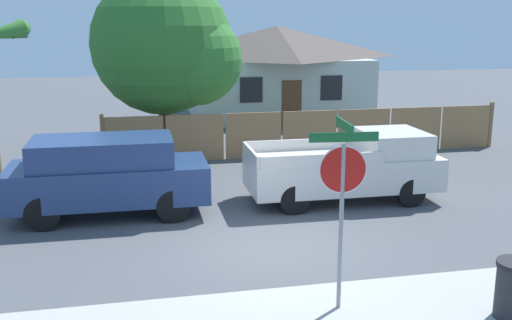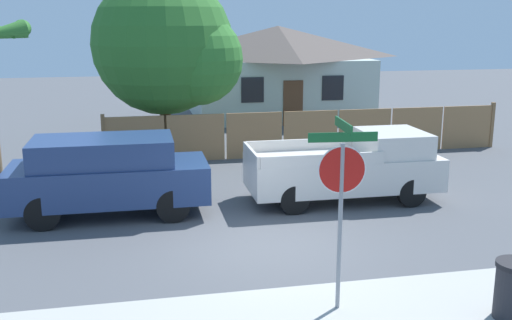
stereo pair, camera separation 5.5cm
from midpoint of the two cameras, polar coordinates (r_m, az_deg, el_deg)
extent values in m
plane|color=#4C4F54|center=(12.65, 1.25, -8.18)|extent=(80.00, 80.00, 0.00)
cube|color=#997047|center=(19.90, -11.35, 1.87)|extent=(1.91, 0.06, 1.56)
cube|color=#997047|center=(20.00, -5.66, 2.13)|extent=(1.91, 0.06, 1.56)
cube|color=#997047|center=(20.30, -0.08, 2.36)|extent=(1.91, 0.06, 1.56)
cube|color=#997047|center=(20.78, 5.30, 2.56)|extent=(1.91, 0.06, 1.56)
cube|color=#997047|center=(21.44, 10.39, 2.72)|extent=(1.91, 0.06, 1.56)
cube|color=#997047|center=(22.26, 15.14, 2.86)|extent=(1.91, 0.06, 1.56)
cube|color=#997047|center=(23.22, 19.53, 2.97)|extent=(1.91, 0.06, 1.56)
cube|color=brown|center=(19.91, -14.22, 1.88)|extent=(0.12, 0.12, 1.66)
cube|color=brown|center=(23.73, 21.59, 3.14)|extent=(0.12, 0.12, 1.66)
cube|color=#B2C1B7|center=(29.41, 2.12, 6.97)|extent=(8.14, 5.76, 2.81)
pyramid|color=#514742|center=(29.25, 2.16, 11.18)|extent=(8.79, 6.22, 1.51)
cube|color=black|center=(26.17, -0.27, 6.70)|extent=(1.00, 0.04, 1.10)
cube|color=black|center=(27.13, 7.38, 6.82)|extent=(1.00, 0.04, 1.10)
cube|color=brown|center=(26.67, 3.60, 5.43)|extent=(0.90, 0.04, 2.00)
cylinder|color=brown|center=(21.55, -8.53, 3.39)|extent=(0.40, 0.40, 1.96)
sphere|color=#2D6B28|center=(21.25, -8.79, 10.87)|extent=(4.87, 4.87, 4.87)
sphere|color=#31732C|center=(20.76, -5.59, 9.56)|extent=(3.17, 3.17, 3.17)
cone|color=#2D6B28|center=(15.90, -21.66, 11.15)|extent=(0.44, 1.49, 0.66)
cone|color=#2D6B28|center=(16.65, -22.63, 11.12)|extent=(1.51, 1.13, 0.66)
cube|color=navy|center=(14.77, -13.67, -2.03)|extent=(4.69, 1.96, 0.89)
cube|color=navy|center=(14.60, -14.29, 0.83)|extent=(3.28, 1.79, 0.63)
cube|color=black|center=(14.60, -8.19, 1.10)|extent=(0.07, 1.69, 0.53)
cylinder|color=black|center=(15.71, -8.18, -2.49)|extent=(0.79, 0.22, 0.79)
cylinder|color=black|center=(14.08, -7.79, -4.34)|extent=(0.79, 0.22, 0.79)
cylinder|color=black|center=(15.84, -18.71, -2.94)|extent=(0.79, 0.22, 0.79)
cylinder|color=black|center=(14.23, -19.55, -4.82)|extent=(0.79, 0.22, 0.79)
cube|color=silver|center=(15.69, 8.35, -1.12)|extent=(4.93, 2.00, 0.84)
cube|color=silver|center=(16.03, 13.00, 1.63)|extent=(1.59, 1.82, 0.60)
cube|color=silver|center=(16.18, 4.53, 1.48)|extent=(3.08, 0.10, 0.29)
cube|color=silver|center=(14.44, 6.53, -0.02)|extent=(3.08, 0.10, 0.29)
cube|color=silver|center=(14.93, -0.36, 0.52)|extent=(0.09, 1.87, 0.29)
cylinder|color=black|center=(17.13, 12.15, -1.44)|extent=(0.73, 0.22, 0.73)
cylinder|color=black|center=(15.60, 14.67, -3.03)|extent=(0.73, 0.22, 0.73)
cylinder|color=black|center=(16.18, 2.17, -2.01)|extent=(0.73, 0.22, 0.73)
cylinder|color=black|center=(14.55, 3.77, -3.78)|extent=(0.73, 0.22, 0.73)
cylinder|color=gray|center=(9.68, 8.16, -6.45)|extent=(0.07, 0.07, 2.76)
cylinder|color=red|center=(9.40, 8.35, -0.93)|extent=(0.73, 0.09, 0.73)
cylinder|color=white|center=(9.40, 8.35, -0.93)|extent=(0.77, 0.08, 0.77)
cube|color=#19602D|center=(9.29, 8.46, 2.17)|extent=(1.09, 0.12, 0.15)
cube|color=#19602D|center=(9.26, 8.50, 3.26)|extent=(0.11, 0.98, 0.15)
camera|label=1|loc=(0.03, -89.88, 0.03)|focal=42.00mm
camera|label=2|loc=(0.03, 90.12, -0.03)|focal=42.00mm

